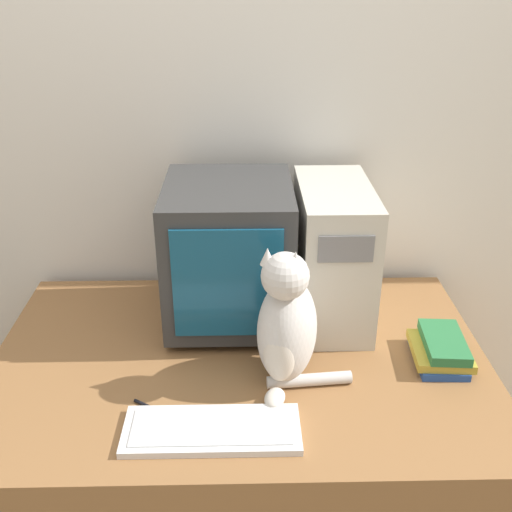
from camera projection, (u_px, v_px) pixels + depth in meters
wall_back at (238, 129)px, 1.97m from camera, size 7.00×0.05×2.50m
desk at (241, 451)px, 1.88m from camera, size 1.42×0.94×0.72m
crt_monitor at (229, 253)px, 1.82m from camera, size 0.38×0.42×0.44m
computer_tower at (332, 253)px, 1.84m from camera, size 0.21×0.43×0.43m
keyboard at (212, 430)px, 1.44m from camera, size 0.43×0.16×0.02m
cat at (287, 326)px, 1.56m from camera, size 0.28×0.28×0.40m
book_stack at (441, 350)px, 1.69m from camera, size 0.17×0.21×0.07m
pen at (158, 411)px, 1.51m from camera, size 0.13×0.09×0.01m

